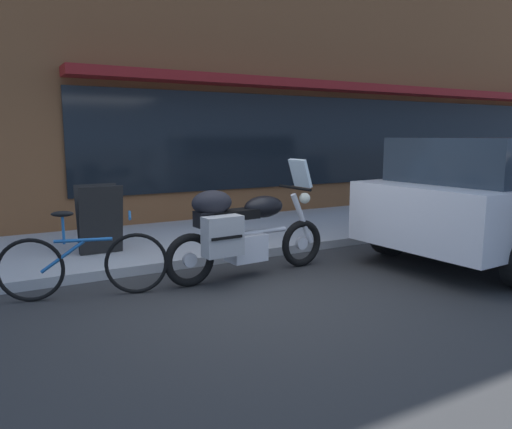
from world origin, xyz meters
TOP-DOWN VIEW (x-y plane):
  - ground_plane at (0.00, 0.00)m, footprint 80.00×80.00m
  - storefront_building at (5.02, 4.16)m, footprint 18.04×0.90m
  - touring_motorcycle at (0.09, 0.55)m, footprint 2.18×0.75m
  - parked_bicycle at (-1.65, 0.72)m, footprint 1.65×0.59m
  - sandwich_board_sign at (-1.18, 2.13)m, footprint 0.55×0.41m

SIDE VIEW (x-z plane):
  - ground_plane at x=0.00m, z-range 0.00..0.00m
  - parked_bicycle at x=-1.65m, z-range -0.10..0.82m
  - sandwich_board_sign at x=-1.18m, z-range 0.12..1.03m
  - touring_motorcycle at x=0.09m, z-range -0.10..1.28m
  - storefront_building at x=5.02m, z-range -0.09..7.89m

